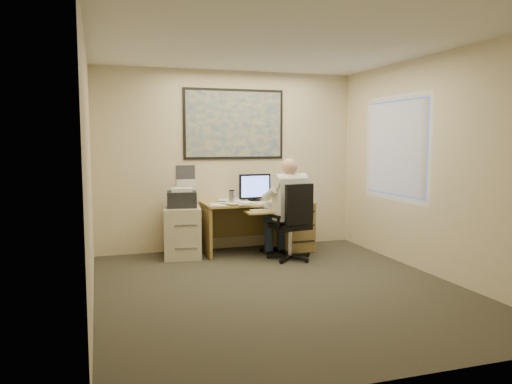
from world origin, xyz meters
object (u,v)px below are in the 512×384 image
object	(u,v)px
desk	(277,221)
person	(289,209)
filing_cabinet	(182,227)
office_chair	(291,238)

from	to	relation	value
desk	person	bearing A→B (deg)	-93.88
desk	filing_cabinet	size ratio (longest dim) A/B	1.62
filing_cabinet	person	world-z (taller)	person
desk	person	size ratio (longest dim) A/B	1.13
filing_cabinet	person	bearing A→B (deg)	-14.83
desk	filing_cabinet	distance (m)	1.45
filing_cabinet	person	xyz separation A→B (m)	(1.41, -0.58, 0.28)
desk	office_chair	world-z (taller)	desk
office_chair	filing_cabinet	bearing A→B (deg)	144.33
desk	office_chair	distance (m)	0.70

